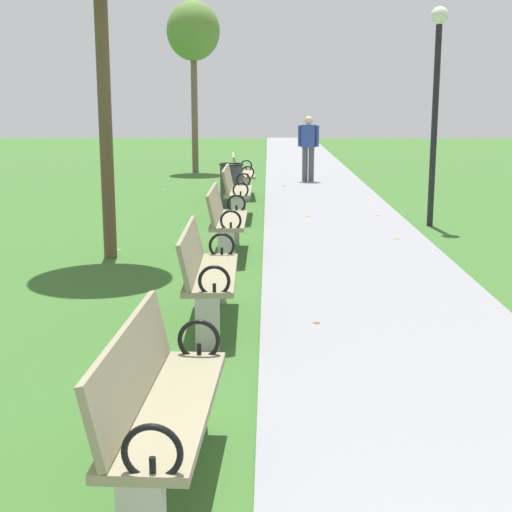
# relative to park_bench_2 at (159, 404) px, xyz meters

# --- Properties ---
(paved_walkway) EXTENTS (2.45, 44.00, 0.02)m
(paved_walkway) POSITION_rel_park_bench_2_xyz_m (1.73, 15.07, -0.48)
(paved_walkway) COLOR gray
(paved_walkway) RESTS_ON ground
(park_bench_2) EXTENTS (0.53, 1.62, 0.90)m
(park_bench_2) POSITION_rel_park_bench_2_xyz_m (0.00, 0.00, 0.00)
(park_bench_2) COLOR gray
(park_bench_2) RESTS_ON ground
(park_bench_3) EXTENTS (0.50, 1.61, 0.90)m
(park_bench_3) POSITION_rel_park_bench_2_xyz_m (-0.00, 3.06, 0.00)
(park_bench_3) COLOR gray
(park_bench_3) RESTS_ON ground
(park_bench_4) EXTENTS (0.48, 1.60, 0.90)m
(park_bench_4) POSITION_rel_park_bench_2_xyz_m (-0.00, 6.19, 0.00)
(park_bench_4) COLOR gray
(park_bench_4) RESTS_ON ground
(park_bench_5) EXTENTS (0.48, 1.60, 0.90)m
(park_bench_5) POSITION_rel_park_bench_2_xyz_m (-0.00, 9.36, 0.00)
(park_bench_5) COLOR gray
(park_bench_5) RESTS_ON ground
(park_bench_6) EXTENTS (0.55, 1.62, 0.90)m
(park_bench_6) POSITION_rel_park_bench_2_xyz_m (0.00, 12.37, 0.00)
(park_bench_6) COLOR gray
(park_bench_6) RESTS_ON ground
(tree_4) EXTENTS (1.48, 1.48, 4.72)m
(tree_4) POSITION_rel_park_bench_2_xyz_m (-1.53, 17.93, 3.36)
(tree_4) COLOR brown
(tree_4) RESTS_ON ground
(pedestrian_walking) EXTENTS (0.52, 0.28, 1.62)m
(pedestrian_walking) POSITION_rel_park_bench_2_xyz_m (1.57, 15.29, 0.44)
(pedestrian_walking) COLOR #4C4C56
(pedestrian_walking) RESTS_ON paved_walkway
(trash_bin) EXTENTS (0.48, 0.48, 0.84)m
(trash_bin) POSITION_rel_park_bench_2_xyz_m (-0.15, 10.86, -0.06)
(trash_bin) COLOR #38383D
(trash_bin) RESTS_ON ground
(lamp_post) EXTENTS (0.28, 0.28, 3.48)m
(lamp_post) POSITION_rel_park_bench_2_xyz_m (3.25, 8.62, 1.82)
(lamp_post) COLOR black
(lamp_post) RESTS_ON ground
(scattered_leaves) EXTENTS (4.45, 18.50, 0.02)m
(scattered_leaves) POSITION_rel_park_bench_2_xyz_m (0.41, 8.69, -0.47)
(scattered_leaves) COLOR #BC842D
(scattered_leaves) RESTS_ON ground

